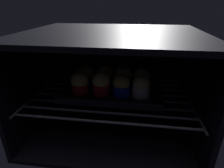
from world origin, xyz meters
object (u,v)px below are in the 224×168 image
(muffin_row1_col0, at_px, (86,75))
(muffin_row1_col3, at_px, (141,78))
(muffin_row1_col2, at_px, (123,77))
(muffin_row1_col1, at_px, (105,76))
(muffin_row0_col3, at_px, (141,87))
(muffin_row0_col2, at_px, (122,86))
(muffin_row0_col0, at_px, (80,83))
(baking_tray, at_px, (112,91))
(muffin_row0_col1, at_px, (101,83))

(muffin_row1_col0, xyz_separation_m, muffin_row1_col3, (0.21, -0.00, -0.00))
(muffin_row1_col0, distance_m, muffin_row1_col2, 0.14)
(muffin_row1_col2, bearing_deg, muffin_row1_col1, 174.58)
(muffin_row0_col3, bearing_deg, muffin_row0_col2, -177.49)
(muffin_row1_col3, bearing_deg, muffin_row0_col3, -90.22)
(muffin_row0_col2, relative_size, muffin_row1_col3, 0.93)
(muffin_row0_col0, xyz_separation_m, muffin_row0_col2, (0.15, -0.01, 0.00))
(baking_tray, height_order, muffin_row0_col0, muffin_row0_col0)
(muffin_row0_col0, bearing_deg, muffin_row1_col3, 17.00)
(muffin_row0_col0, height_order, muffin_row1_col0, muffin_row1_col0)
(muffin_row0_col1, height_order, muffin_row1_col1, muffin_row0_col1)
(muffin_row0_col2, relative_size, muffin_row0_col3, 1.04)
(muffin_row0_col0, relative_size, muffin_row1_col2, 0.86)
(baking_tray, xyz_separation_m, muffin_row0_col0, (-0.11, -0.03, 0.04))
(muffin_row1_col0, bearing_deg, baking_tray, -18.45)
(muffin_row0_col1, distance_m, muffin_row1_col0, 0.10)
(muffin_row0_col0, relative_size, muffin_row0_col2, 0.96)
(muffin_row1_col0, bearing_deg, muffin_row1_col2, -1.10)
(muffin_row1_col0, height_order, muffin_row1_col2, muffin_row1_col2)
(muffin_row0_col3, distance_m, muffin_row1_col0, 0.22)
(muffin_row1_col1, height_order, muffin_row1_col2, muffin_row1_col2)
(muffin_row0_col2, distance_m, muffin_row1_col0, 0.16)
(baking_tray, relative_size, muffin_row0_col1, 4.36)
(muffin_row0_col2, distance_m, muffin_row0_col3, 0.07)
(muffin_row1_col0, distance_m, muffin_row1_col1, 0.07)
(muffin_row1_col0, bearing_deg, muffin_row1_col3, -0.41)
(baking_tray, distance_m, muffin_row1_col2, 0.07)
(muffin_row0_col0, height_order, muffin_row1_col2, muffin_row1_col2)
(baking_tray, relative_size, muffin_row0_col0, 4.82)
(muffin_row1_col0, relative_size, muffin_row1_col2, 0.90)
(muffin_row0_col0, relative_size, muffin_row1_col1, 0.95)
(muffin_row1_col0, height_order, muffin_row1_col1, same)
(muffin_row1_col1, xyz_separation_m, muffin_row1_col3, (0.14, -0.01, -0.00))
(muffin_row0_col0, height_order, muffin_row0_col3, same)
(muffin_row1_col1, bearing_deg, muffin_row0_col2, -47.53)
(baking_tray, relative_size, muffin_row1_col0, 4.57)
(muffin_row0_col1, distance_m, muffin_row1_col2, 0.10)
(muffin_row0_col2, relative_size, muffin_row1_col2, 0.89)
(muffin_row0_col1, height_order, muffin_row1_col0, muffin_row0_col1)
(muffin_row0_col3, xyz_separation_m, muffin_row1_col2, (-0.07, 0.07, 0.00))
(muffin_row0_col3, distance_m, muffin_row1_col1, 0.15)
(muffin_row1_col0, xyz_separation_m, muffin_row1_col1, (0.07, 0.00, -0.00))
(muffin_row0_col2, distance_m, muffin_row1_col1, 0.10)
(muffin_row1_col2, bearing_deg, muffin_row0_col2, -89.35)
(muffin_row1_col3, bearing_deg, muffin_row0_col0, -163.00)
(baking_tray, xyz_separation_m, muffin_row1_col0, (-0.10, 0.03, 0.04))
(muffin_row0_col3, height_order, muffin_row1_col2, muffin_row1_col2)
(muffin_row0_col2, xyz_separation_m, muffin_row1_col1, (-0.07, 0.08, 0.00))
(muffin_row0_col1, height_order, muffin_row1_col3, muffin_row1_col3)
(muffin_row0_col0, bearing_deg, muffin_row1_col0, 85.76)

